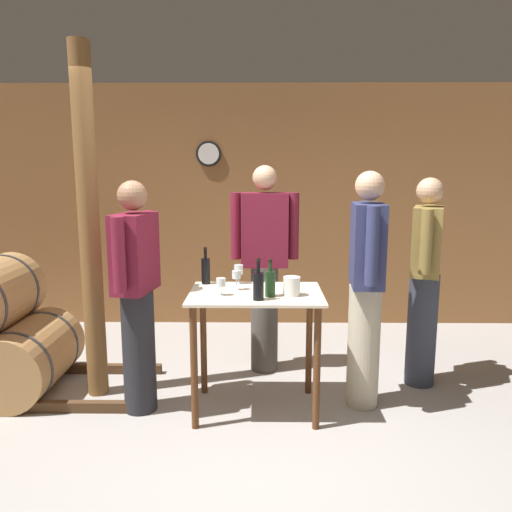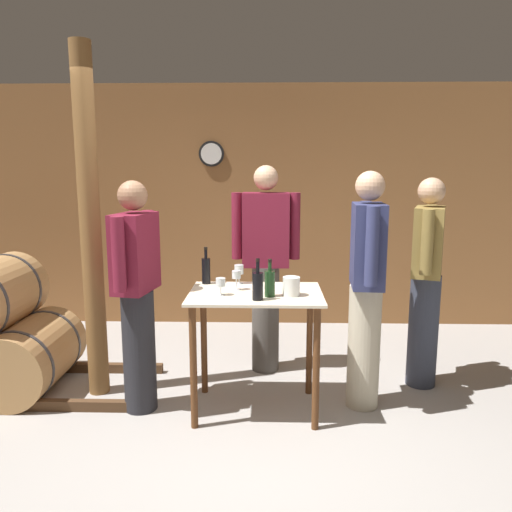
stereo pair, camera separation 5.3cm
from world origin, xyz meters
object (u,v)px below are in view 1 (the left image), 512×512
wine_bottle_far_left (206,270)px  person_host (425,278)px  person_visitor_with_scarf (265,264)px  wine_glass_near_left (221,283)px  ice_bucket (292,286)px  person_visitor_bearded (136,293)px  wine_bottle_left (258,285)px  person_visitor_near_door (366,285)px  wine_glass_near_center (236,276)px  wine_bottle_center (270,283)px  wine_glass_near_right (239,270)px  wooden_post (89,226)px

wine_bottle_far_left → person_host: size_ratio=0.17×
wine_bottle_far_left → person_visitor_with_scarf: person_visitor_with_scarf is taller
wine_glass_near_left → ice_bucket: ice_bucket is taller
person_visitor_with_scarf → person_visitor_bearded: size_ratio=1.06×
wine_bottle_left → wine_glass_near_left: (-0.26, 0.12, -0.02)m
wine_bottle_left → person_visitor_near_door: size_ratio=0.16×
ice_bucket → person_visitor_bearded: 1.12m
wine_bottle_far_left → person_visitor_with_scarf: bearing=46.9°
wine_glass_near_center → wine_bottle_center: bearing=-37.0°
wine_glass_near_right → person_visitor_bearded: (-0.73, -0.29, -0.11)m
wine_glass_near_left → ice_bucket: bearing=0.1°
ice_bucket → person_host: size_ratio=0.08×
wine_glass_near_right → person_host: (1.51, 0.20, -0.10)m
wine_bottle_left → wine_glass_near_center: wine_bottle_left is taller
wooden_post → wine_bottle_center: bearing=-15.3°
wooden_post → wine_glass_near_right: (1.14, 0.01, -0.34)m
wine_glass_near_right → person_visitor_bearded: size_ratio=0.09×
wine_bottle_left → wine_glass_near_right: 0.51m
wine_bottle_center → ice_bucket: bearing=9.4°
wooden_post → person_visitor_with_scarf: 1.48m
wine_bottle_center → wine_glass_near_right: bearing=121.4°
wooden_post → wine_bottle_left: (1.29, -0.47, -0.34)m
wine_glass_near_left → person_visitor_bearded: (-0.62, 0.07, -0.09)m
wine_glass_near_left → person_visitor_near_door: size_ratio=0.07×
wine_glass_near_center → ice_bucket: wine_glass_near_center is taller
wine_glass_near_left → wine_glass_near_right: size_ratio=0.84×
wine_glass_near_center → person_visitor_near_door: 0.96m
wine_glass_near_left → wine_glass_near_right: wine_glass_near_right is taller
wine_bottle_center → person_visitor_bearded: person_visitor_bearded is taller
ice_bucket → wine_glass_near_right: bearing=136.9°
wine_glass_near_left → wine_glass_near_center: 0.19m
person_host → person_visitor_near_door: bearing=-144.9°
wooden_post → wine_bottle_far_left: bearing=0.4°
wine_glass_near_left → person_host: (1.61, 0.56, -0.08)m
wine_glass_near_right → person_visitor_bearded: bearing=-158.1°
wine_bottle_left → wine_bottle_center: (0.08, 0.10, -0.01)m
wine_bottle_left → wine_glass_near_left: bearing=155.4°
wine_glass_near_left → wine_bottle_far_left: bearing=112.3°
ice_bucket → person_visitor_near_door: bearing=16.6°
wooden_post → wine_bottle_left: bearing=-20.0°
wine_bottle_center → wine_glass_near_center: size_ratio=1.84×
wine_bottle_left → wine_glass_near_right: bearing=107.8°
wooden_post → person_visitor_near_door: (2.08, -0.18, -0.41)m
wine_bottle_center → person_visitor_near_door: 0.74m
wine_bottle_far_left → wine_glass_near_left: bearing=-67.7°
wooden_post → wine_glass_near_center: (1.13, -0.19, -0.34)m
wine_glass_near_center → wine_glass_near_right: 0.20m
wine_bottle_center → person_host: 1.40m
wooden_post → person_visitor_near_door: bearing=-5.0°
wooden_post → wine_bottle_center: 1.47m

